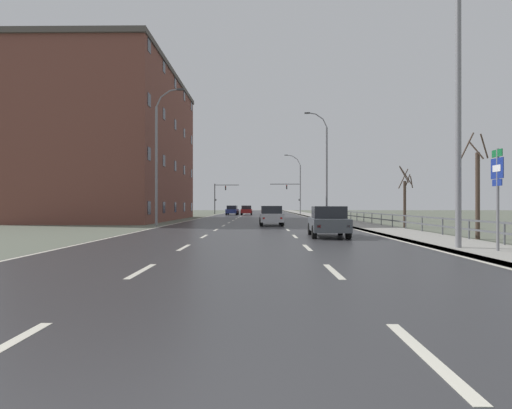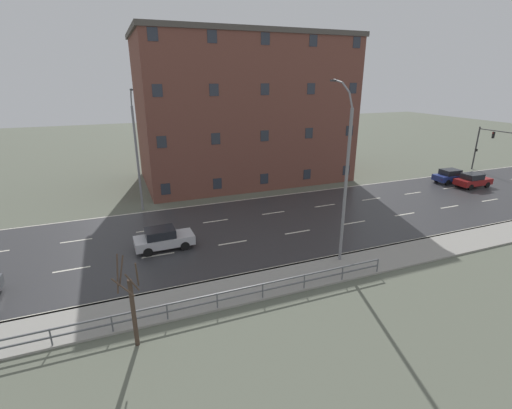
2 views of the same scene
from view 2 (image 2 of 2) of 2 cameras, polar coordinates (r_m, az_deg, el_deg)
The scene contains 11 objects.
ground_plane at distance 35.31m, azimuth 16.54°, elevation -0.91°, with size 160.00×160.00×0.12m.
road_asphalt_strip at distance 43.52m, azimuth 29.16°, elevation 1.26°, with size 14.00×120.00×0.03m.
guardrail at distance 19.67m, azimuth -29.45°, elevation -17.24°, with size 0.07×36.24×1.00m.
street_lamp_midground at distance 23.42m, azimuth 13.71°, elevation 3.94°, with size 2.46×0.24×11.53m.
street_lamp_left_bank at distance 33.95m, azimuth -18.09°, elevation 7.58°, with size 2.28×0.24×10.80m.
traffic_signal_left at distance 55.92m, azimuth 31.89°, elevation 8.21°, with size 4.55×0.36×5.61m.
car_mid_centre at distance 47.35m, azimuth 30.75°, elevation 3.29°, with size 1.84×4.10×1.57m.
car_far_right at distance 26.82m, azimuth -14.26°, elevation -5.16°, with size 1.91×4.14×1.57m.
car_near_left at distance 48.23m, azimuth 28.13°, elevation 3.98°, with size 1.98×4.17×1.57m.
brick_building at distance 43.77m, azimuth -2.00°, elevation 14.59°, with size 13.06×23.57×16.17m.
bare_tree_mid at distance 17.55m, azimuth -18.76°, elevation -14.81°, with size 1.20×1.11×4.48m.
Camera 2 is at (25.84, 26.94, 11.59)m, focal length 25.63 mm.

